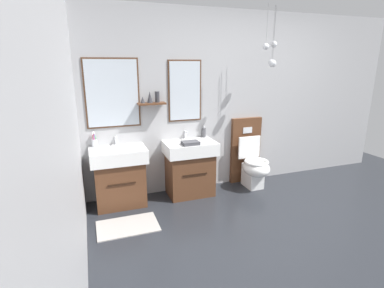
{
  "coord_description": "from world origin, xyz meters",
  "views": [
    {
      "loc": [
        -2.25,
        -2.0,
        1.79
      ],
      "look_at": [
        -0.98,
        1.55,
        0.75
      ],
      "focal_mm": 27.62,
      "sensor_mm": 36.0,
      "label": 1
    }
  ],
  "objects_px": {
    "toilet": "(251,161)",
    "vanity_sink_right": "(190,167)",
    "toothbrush_cup": "(95,142)",
    "soap_dispenser": "(204,132)",
    "vanity_sink_left": "(120,175)",
    "folded_hand_towel": "(190,143)"
  },
  "relations": [
    {
      "from": "toilet",
      "to": "vanity_sink_right",
      "type": "bearing_deg",
      "value": -179.9
    },
    {
      "from": "toothbrush_cup",
      "to": "soap_dispenser",
      "type": "distance_m",
      "value": 1.49
    },
    {
      "from": "vanity_sink_left",
      "to": "folded_hand_towel",
      "type": "bearing_deg",
      "value": -8.8
    },
    {
      "from": "toilet",
      "to": "soap_dispenser",
      "type": "bearing_deg",
      "value": 166.1
    },
    {
      "from": "toothbrush_cup",
      "to": "soap_dispenser",
      "type": "bearing_deg",
      "value": 0.39
    },
    {
      "from": "toilet",
      "to": "folded_hand_towel",
      "type": "distance_m",
      "value": 1.1
    },
    {
      "from": "vanity_sink_right",
      "to": "soap_dispenser",
      "type": "height_order",
      "value": "soap_dispenser"
    },
    {
      "from": "soap_dispenser",
      "to": "toothbrush_cup",
      "type": "bearing_deg",
      "value": -179.61
    },
    {
      "from": "vanity_sink_left",
      "to": "vanity_sink_right",
      "type": "bearing_deg",
      "value": 0.0
    },
    {
      "from": "vanity_sink_left",
      "to": "vanity_sink_right",
      "type": "height_order",
      "value": "same"
    },
    {
      "from": "vanity_sink_left",
      "to": "toilet",
      "type": "bearing_deg",
      "value": 0.05
    },
    {
      "from": "toothbrush_cup",
      "to": "soap_dispenser",
      "type": "height_order",
      "value": "toothbrush_cup"
    },
    {
      "from": "toothbrush_cup",
      "to": "soap_dispenser",
      "type": "xyz_separation_m",
      "value": [
        1.49,
        0.01,
        0.01
      ]
    },
    {
      "from": "soap_dispenser",
      "to": "folded_hand_towel",
      "type": "distance_m",
      "value": 0.45
    },
    {
      "from": "vanity_sink_left",
      "to": "folded_hand_towel",
      "type": "xyz_separation_m",
      "value": [
        0.91,
        -0.14,
        0.38
      ]
    },
    {
      "from": "toilet",
      "to": "vanity_sink_left",
      "type": "bearing_deg",
      "value": -179.95
    },
    {
      "from": "vanity_sink_right",
      "to": "toothbrush_cup",
      "type": "distance_m",
      "value": 1.3
    },
    {
      "from": "vanity_sink_left",
      "to": "folded_hand_towel",
      "type": "relative_size",
      "value": 3.47
    },
    {
      "from": "vanity_sink_right",
      "to": "toothbrush_cup",
      "type": "bearing_deg",
      "value": 172.41
    },
    {
      "from": "soap_dispenser",
      "to": "folded_hand_towel",
      "type": "relative_size",
      "value": 0.77
    },
    {
      "from": "vanity_sink_right",
      "to": "toothbrush_cup",
      "type": "height_order",
      "value": "toothbrush_cup"
    },
    {
      "from": "vanity_sink_left",
      "to": "soap_dispenser",
      "type": "relative_size",
      "value": 4.48
    }
  ]
}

